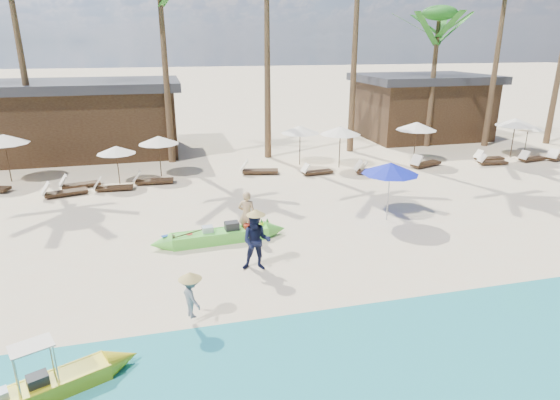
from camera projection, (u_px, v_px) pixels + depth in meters
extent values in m
plane|color=beige|center=(301.00, 266.00, 14.16)|extent=(240.00, 240.00, 0.00)
cube|color=tan|center=(371.00, 374.00, 9.57)|extent=(240.00, 4.50, 0.01)
cube|color=#5ED942|center=(220.00, 236.00, 15.84)|extent=(3.29, 0.92, 0.39)
cube|color=white|center=(220.00, 236.00, 15.83)|extent=(2.83, 0.69, 0.18)
cube|color=#262628|center=(232.00, 227.00, 15.87)|extent=(0.49, 0.39, 0.36)
cube|color=silver|center=(208.00, 230.00, 15.68)|extent=(0.38, 0.33, 0.29)
cube|color=#AB2B16|center=(248.00, 227.00, 16.02)|extent=(0.33, 0.28, 0.23)
cylinder|color=#AB2B16|center=(189.00, 235.00, 15.53)|extent=(0.23, 0.23, 0.09)
cylinder|color=#262628|center=(182.00, 238.00, 15.36)|extent=(0.21, 0.21, 0.08)
sphere|color=#CBC37F|center=(172.00, 237.00, 15.30)|extent=(0.18, 0.18, 0.18)
cylinder|color=yellow|center=(262.00, 225.00, 16.30)|extent=(0.14, 0.14, 0.18)
cylinder|color=yellow|center=(267.00, 224.00, 16.36)|extent=(0.14, 0.14, 0.18)
cube|color=yellow|center=(29.00, 396.00, 8.74)|extent=(2.91, 1.70, 0.35)
cube|color=white|center=(29.00, 395.00, 8.74)|extent=(2.47, 1.39, 0.16)
cube|color=#262628|center=(38.00, 381.00, 8.77)|extent=(0.45, 0.41, 0.28)
cube|color=white|center=(31.00, 346.00, 8.52)|extent=(0.87, 0.75, 0.03)
imported|color=tan|center=(247.00, 214.00, 16.07)|extent=(0.69, 0.55, 1.65)
imported|color=#121632|center=(256.00, 242.00, 13.71)|extent=(1.01, 0.88, 1.79)
imported|color=gray|center=(191.00, 297.00, 11.09)|extent=(0.64, 0.79, 1.07)
cylinder|color=#99999E|center=(388.00, 193.00, 17.48)|extent=(0.05, 0.05, 2.19)
cone|color=#1320BA|center=(390.00, 168.00, 17.17)|extent=(2.10, 2.10, 0.43)
cylinder|color=#3C2A18|center=(7.00, 159.00, 22.35)|extent=(0.06, 0.06, 2.25)
cone|color=white|center=(4.00, 139.00, 22.04)|extent=(2.25, 2.25, 0.45)
cube|color=#3C2A18|center=(66.00, 192.00, 20.57)|extent=(1.85, 1.03, 0.12)
cube|color=white|center=(45.00, 188.00, 20.10)|extent=(0.54, 0.66, 0.52)
cylinder|color=#3C2A18|center=(118.00, 166.00, 22.02)|extent=(0.04, 0.04, 1.80)
cone|color=white|center=(116.00, 150.00, 21.77)|extent=(1.80, 1.80, 0.36)
cube|color=#3C2A18|center=(81.00, 185.00, 21.73)|extent=(1.76, 0.91, 0.12)
cube|color=white|center=(63.00, 180.00, 21.32)|extent=(0.49, 0.61, 0.49)
cube|color=#3C2A18|center=(114.00, 188.00, 21.29)|extent=(1.63, 0.59, 0.11)
cube|color=white|center=(97.00, 183.00, 21.06)|extent=(0.38, 0.54, 0.47)
cylinder|color=#3C2A18|center=(160.00, 157.00, 23.31)|extent=(0.05, 0.05, 1.99)
cone|color=white|center=(158.00, 140.00, 23.03)|extent=(1.99, 1.99, 0.40)
cube|color=#3C2A18|center=(155.00, 181.00, 22.28)|extent=(1.79, 0.68, 0.12)
cube|color=white|center=(137.00, 175.00, 22.05)|extent=(0.43, 0.59, 0.51)
cylinder|color=#3C2A18|center=(300.00, 146.00, 25.51)|extent=(0.05, 0.05, 2.11)
cone|color=white|center=(300.00, 129.00, 25.22)|extent=(2.11, 2.11, 0.42)
cube|color=#3C2A18|center=(260.00, 171.00, 23.95)|extent=(1.91, 0.95, 0.13)
cube|color=white|center=(244.00, 165.00, 23.82)|extent=(0.52, 0.66, 0.53)
cube|color=#3C2A18|center=(318.00, 172.00, 23.87)|extent=(1.59, 0.66, 0.11)
cube|color=white|center=(305.00, 168.00, 23.56)|extent=(0.40, 0.54, 0.45)
cylinder|color=#3C2A18|center=(340.00, 148.00, 24.93)|extent=(0.05, 0.05, 2.16)
cone|color=white|center=(340.00, 130.00, 24.63)|extent=(2.16, 2.16, 0.43)
cube|color=#3C2A18|center=(373.00, 171.00, 23.98)|extent=(1.89, 0.95, 0.13)
cube|color=white|center=(358.00, 165.00, 23.85)|extent=(0.52, 0.66, 0.53)
cube|color=#3C2A18|center=(377.00, 171.00, 24.05)|extent=(1.62, 0.96, 0.11)
cube|color=white|center=(364.00, 166.00, 24.01)|extent=(0.48, 0.58, 0.45)
cylinder|color=#3C2A18|center=(415.00, 143.00, 25.90)|extent=(0.06, 0.06, 2.22)
cone|color=white|center=(417.00, 126.00, 25.59)|extent=(2.22, 2.22, 0.44)
cube|color=#3C2A18|center=(426.00, 164.00, 25.37)|extent=(1.93, 1.17, 0.13)
cube|color=white|center=(416.00, 160.00, 24.84)|extent=(0.59, 0.70, 0.54)
cylinder|color=#3C2A18|center=(513.00, 139.00, 27.08)|extent=(0.06, 0.06, 2.24)
cone|color=white|center=(516.00, 122.00, 26.77)|extent=(2.24, 2.24, 0.45)
cube|color=#3C2A18|center=(489.00, 158.00, 26.59)|extent=(1.64, 0.56, 0.11)
cube|color=white|center=(479.00, 154.00, 26.35)|extent=(0.38, 0.53, 0.48)
cube|color=#3C2A18|center=(493.00, 162.00, 25.77)|extent=(1.59, 0.70, 0.11)
cube|color=white|center=(482.00, 158.00, 25.61)|extent=(0.41, 0.54, 0.45)
cylinder|color=#3C2A18|center=(527.00, 139.00, 28.15)|extent=(0.04, 0.04, 1.77)
cone|color=white|center=(529.00, 126.00, 27.91)|extent=(1.77, 1.77, 0.35)
cube|color=#3C2A18|center=(533.00, 159.00, 26.55)|extent=(1.69, 0.76, 0.11)
cube|color=white|center=(524.00, 155.00, 26.19)|extent=(0.44, 0.57, 0.47)
cube|color=#3C2A18|center=(559.00, 157.00, 26.86)|extent=(1.84, 1.11, 0.12)
cube|color=white|center=(553.00, 154.00, 26.35)|extent=(0.56, 0.66, 0.51)
cone|color=brown|center=(22.00, 62.00, 23.84)|extent=(0.40, 0.40, 10.89)
cone|color=brown|center=(165.00, 70.00, 24.87)|extent=(0.40, 0.40, 10.08)
cone|color=brown|center=(267.00, 57.00, 25.72)|extent=(0.40, 0.40, 11.26)
cone|color=brown|center=(355.00, 39.00, 26.97)|extent=(0.40, 0.40, 13.16)
cone|color=brown|center=(433.00, 82.00, 29.17)|extent=(0.40, 0.40, 8.07)
ellipsoid|color=#236F1B|center=(440.00, 13.00, 27.87)|extent=(2.08, 2.08, 0.88)
cone|color=brown|center=(496.00, 61.00, 28.84)|extent=(0.40, 0.40, 10.64)
cube|color=#3C2A18|center=(88.00, 122.00, 27.77)|extent=(10.00, 6.00, 3.80)
cube|color=#2D2D33|center=(84.00, 85.00, 27.08)|extent=(10.80, 6.60, 0.50)
cube|color=#3C2A18|center=(421.00, 110.00, 32.86)|extent=(8.00, 6.00, 3.80)
cube|color=#2D2D33|center=(424.00, 78.00, 32.17)|extent=(8.80, 6.60, 0.50)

